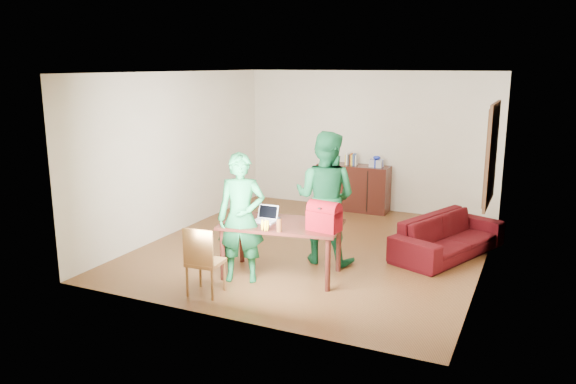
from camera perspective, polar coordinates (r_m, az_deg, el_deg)
The scene contains 10 objects.
room at distance 8.65m, azimuth 3.19°, elevation 2.81°, with size 5.20×5.70×2.90m.
table at distance 7.53m, azimuth -0.64°, elevation -3.84°, with size 1.70×1.13×0.74m.
chair at distance 7.14m, azimuth -8.39°, elevation -8.27°, with size 0.43×0.41×0.89m.
person_near at distance 7.34m, azimuth -4.78°, elevation -2.65°, with size 0.62×0.41×1.71m, color #145B2D.
person_far at distance 8.03m, azimuth 3.79°, elevation -0.56°, with size 0.93×0.72×1.91m, color #12542C.
laptop at distance 7.56m, azimuth -2.44°, elevation -2.73°, with size 0.30×0.21×0.21m.
bananas at distance 7.17m, azimuth -2.35°, elevation -3.73°, with size 0.15×0.09×0.06m, color gold, non-canonical shape.
bottle at distance 7.10m, azimuth -0.92°, elevation -3.31°, with size 0.06×0.06×0.19m, color #5C2F15.
red_bag at distance 7.16m, azimuth 3.69°, elevation -2.74°, with size 0.41×0.24×0.30m, color maroon.
sofa at distance 8.79m, azimuth 15.99°, elevation -4.31°, with size 2.02×0.79×0.59m, color #3B0907.
Camera 1 is at (3.14, -7.80, 2.81)m, focal length 35.00 mm.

